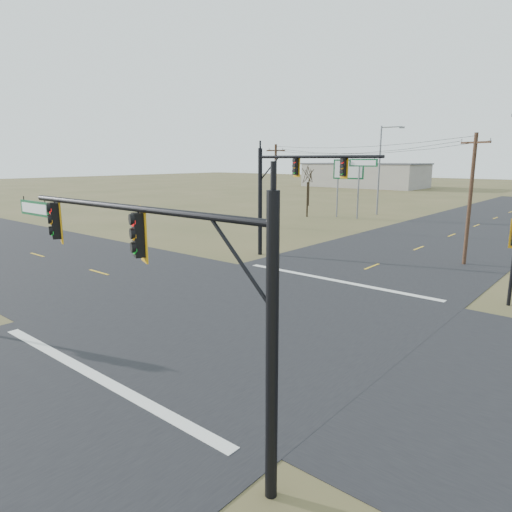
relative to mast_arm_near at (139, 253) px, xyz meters
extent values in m
plane|color=brown|center=(-3.46, 8.03, -4.52)|extent=(320.00, 320.00, 0.00)
cube|color=black|center=(-3.46, 8.03, -4.51)|extent=(160.00, 14.00, 0.02)
cube|color=black|center=(-3.46, 8.03, -4.51)|extent=(14.00, 160.00, 0.02)
cube|color=silver|center=(-3.46, 0.53, -4.49)|extent=(12.00, 0.40, 0.01)
cube|color=silver|center=(-3.46, 15.53, -4.49)|extent=(12.00, 0.40, 0.01)
cylinder|color=black|center=(4.04, 0.00, -1.43)|extent=(0.25, 0.25, 6.19)
cylinder|color=black|center=(-0.38, 0.00, 1.06)|extent=(8.84, 0.16, 0.16)
cube|color=#0A4C25|center=(-5.26, 0.00, 0.71)|extent=(1.80, 0.05, 0.45)
cylinder|color=black|center=(-11.41, 18.46, -0.79)|extent=(0.30, 0.30, 7.47)
cylinder|color=black|center=(-6.88, 18.46, 2.35)|extent=(9.07, 0.19, 0.19)
cube|color=#0A4C25|center=(-3.61, 18.46, 2.00)|extent=(1.80, 0.05, 0.45)
cylinder|color=#49301F|center=(0.81, 24.57, -0.35)|extent=(0.24, 0.24, 8.34)
cube|color=#49301F|center=(0.81, 24.57, 3.21)|extent=(1.94, 0.85, 0.12)
cylinder|color=#49301F|center=(-18.57, 29.56, -0.45)|extent=(0.24, 0.24, 8.15)
cube|color=#49301F|center=(-18.57, 29.56, 3.02)|extent=(1.98, 0.50, 0.12)
cylinder|color=slate|center=(-18.30, 41.21, -1.17)|extent=(0.18, 0.18, 6.71)
cylinder|color=slate|center=(-15.62, 41.21, -1.17)|extent=(0.18, 0.18, 6.71)
cube|color=#0A4C25|center=(-16.96, 41.21, 1.07)|extent=(3.52, 0.80, 2.24)
cylinder|color=slate|center=(-15.65, 46.42, 0.79)|extent=(0.21, 0.21, 10.63)
cylinder|color=slate|center=(-14.37, 46.42, 5.91)|extent=(2.55, 0.13, 0.13)
cube|color=slate|center=(-13.10, 46.42, 5.81)|extent=(0.64, 0.42, 0.19)
cylinder|color=black|center=(-21.03, 38.98, -2.48)|extent=(0.20, 0.20, 4.09)
cylinder|color=black|center=(-28.25, 50.23, -2.61)|extent=(0.18, 0.18, 3.82)
cube|color=#9B9689|center=(-43.46, 98.03, -1.77)|extent=(28.00, 14.00, 5.50)
camera|label=1|loc=(8.99, -6.40, 2.19)|focal=32.00mm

